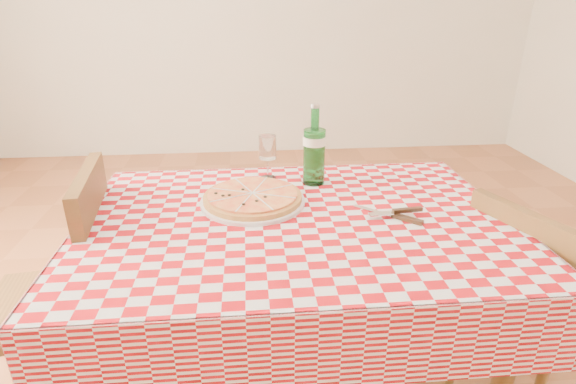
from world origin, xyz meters
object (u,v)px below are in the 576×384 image
(dining_table, at_px, (296,246))
(chair_far, at_px, (73,282))
(water_bottle, at_px, (314,145))
(pizza_plate, at_px, (253,197))
(chair_near, at_px, (524,303))
(wine_glass, at_px, (268,157))

(dining_table, distance_m, chair_far, 0.75)
(chair_far, bearing_deg, dining_table, 165.87)
(dining_table, distance_m, water_bottle, 0.38)
(dining_table, height_order, pizza_plate, pizza_plate)
(water_bottle, bearing_deg, chair_near, -30.64)
(chair_near, xyz_separation_m, water_bottle, (-0.64, 0.38, 0.43))
(water_bottle, relative_size, wine_glass, 1.77)
(chair_far, xyz_separation_m, wine_glass, (0.66, 0.25, 0.33))
(chair_near, bearing_deg, water_bottle, 128.57)
(pizza_plate, bearing_deg, dining_table, -42.70)
(chair_near, distance_m, wine_glass, 0.99)
(dining_table, relative_size, water_bottle, 4.18)
(dining_table, xyz_separation_m, wine_glass, (-0.07, 0.34, 0.18))
(chair_far, distance_m, water_bottle, 0.93)
(pizza_plate, xyz_separation_m, water_bottle, (0.22, 0.16, 0.12))
(pizza_plate, distance_m, water_bottle, 0.30)
(chair_far, relative_size, pizza_plate, 2.61)
(chair_far, xyz_separation_m, water_bottle, (0.82, 0.19, 0.39))
(chair_far, height_order, water_bottle, water_bottle)
(dining_table, bearing_deg, water_bottle, 71.47)
(pizza_plate, bearing_deg, water_bottle, 35.04)
(chair_near, relative_size, water_bottle, 2.84)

